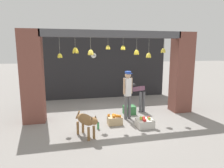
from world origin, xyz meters
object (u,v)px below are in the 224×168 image
object	(u,v)px
shopkeeper	(128,91)
worker_stooping	(139,94)
wall_clock	(94,56)
dog	(86,121)
water_bottle	(98,126)
fruit_crate_oranges	(115,120)
produce_box_green	(129,110)
fruit_crate_apples	(145,123)

from	to	relation	value
shopkeeper	worker_stooping	xyz separation A→B (m)	(0.74, 0.84, -0.31)
shopkeeper	wall_clock	distance (m)	3.50
shopkeeper	wall_clock	size ratio (longest dim) A/B	6.23
wall_clock	worker_stooping	bearing A→B (deg)	-58.20
dog	worker_stooping	world-z (taller)	worker_stooping
water_bottle	wall_clock	size ratio (longest dim) A/B	0.86
shopkeeper	fruit_crate_oranges	distance (m)	1.10
produce_box_green	water_bottle	distance (m)	1.80
water_bottle	fruit_crate_apples	bearing A→B (deg)	-6.30
worker_stooping	water_bottle	world-z (taller)	worker_stooping
fruit_crate_apples	water_bottle	xyz separation A→B (m)	(-1.46, 0.16, -0.03)
shopkeeper	fruit_crate_apples	distance (m)	1.25
produce_box_green	water_bottle	world-z (taller)	produce_box_green
water_bottle	wall_clock	bearing A→B (deg)	84.11
worker_stooping	produce_box_green	distance (m)	0.83
dog	produce_box_green	size ratio (longest dim) A/B	2.23
shopkeeper	produce_box_green	xyz separation A→B (m)	(0.22, 0.48, -0.84)
shopkeeper	wall_clock	world-z (taller)	wall_clock
shopkeeper	wall_clock	xyz separation A→B (m)	(-0.75, 3.23, 1.12)
fruit_crate_apples	fruit_crate_oranges	bearing A→B (deg)	153.88
dog	wall_clock	distance (m)	4.75
dog	shopkeeper	world-z (taller)	shopkeeper
dog	produce_box_green	xyz separation A→B (m)	(1.76, 1.64, -0.32)
fruit_crate_oranges	worker_stooping	bearing A→B (deg)	44.19
produce_box_green	dog	bearing A→B (deg)	-137.10
water_bottle	dog	bearing A→B (deg)	-129.94
produce_box_green	wall_clock	world-z (taller)	wall_clock
produce_box_green	water_bottle	size ratio (longest dim) A/B	1.86
worker_stooping	wall_clock	bearing A→B (deg)	109.26
fruit_crate_oranges	water_bottle	world-z (taller)	fruit_crate_oranges
worker_stooping	fruit_crate_apples	bearing A→B (deg)	-116.81
water_bottle	wall_clock	distance (m)	4.42
worker_stooping	fruit_crate_apples	xyz separation A→B (m)	(-0.43, -1.69, -0.55)
worker_stooping	fruit_crate_oranges	size ratio (longest dim) A/B	2.24
dog	wall_clock	size ratio (longest dim) A/B	3.59
fruit_crate_apples	shopkeeper	bearing A→B (deg)	109.85
fruit_crate_oranges	dog	bearing A→B (deg)	-143.13
fruit_crate_oranges	fruit_crate_apples	size ratio (longest dim) A/B	0.90
fruit_crate_apples	dog	bearing A→B (deg)	-170.46
fruit_crate_apples	produce_box_green	distance (m)	1.33
dog	worker_stooping	bearing A→B (deg)	102.94
dog	wall_clock	xyz separation A→B (m)	(0.80, 4.39, 1.64)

